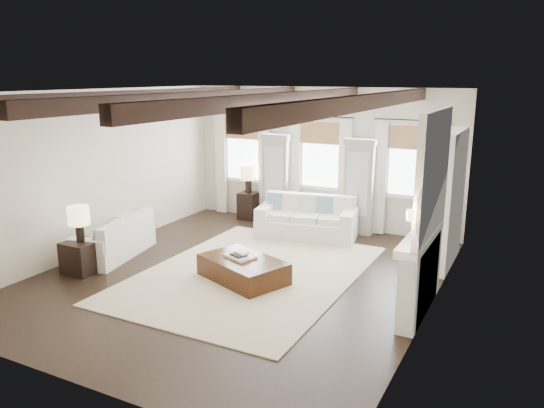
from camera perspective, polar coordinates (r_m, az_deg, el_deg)
The scene contains 15 objects.
ground at distance 9.46m, azimuth -3.54°, elevation -7.75°, with size 7.50×7.50×0.00m, color black.
room_shell at distance 9.39m, azimuth 3.04°, elevation 4.07°, with size 6.54×7.54×3.22m.
area_rug at distance 9.56m, azimuth -2.24°, elevation -7.44°, with size 3.53×4.91×0.02m, color beige.
sofa_back at distance 11.58m, azimuth 3.81°, elevation -1.80°, with size 2.24×1.31×0.90m.
sofa_left at distance 10.80m, azimuth -16.45°, elevation -3.78°, with size 1.18×1.98×0.79m.
ottoman at distance 9.21m, azimuth -3.11°, elevation -7.06°, with size 1.49×0.93×0.39m, color black.
tray at distance 9.22m, azimuth -3.44°, elevation -5.63°, with size 0.50×0.38×0.04m, color white.
book_lower at distance 9.18m, azimuth -3.62°, elevation -5.46°, with size 0.26×0.20×0.04m, color #262628.
book_upper at distance 9.16m, azimuth -3.23°, elevation -5.26°, with size 0.22×0.17×0.03m, color beige.
side_table_front at distance 10.14m, azimuth -19.74°, elevation -5.36°, with size 0.57×0.57×0.57m, color black.
lamp_front at distance 9.93m, azimuth -20.08°, elevation -1.39°, with size 0.38×0.38×0.65m.
side_table_back at distance 13.05m, azimuth -2.52°, elevation -0.17°, with size 0.44×0.44×0.66m, color black.
lamp_back at distance 12.89m, azimuth -2.56°, elevation 3.25°, with size 0.39×0.39×0.68m.
candlestick_near at distance 8.18m, azimuth 13.78°, elevation -9.08°, with size 0.17×0.17×0.83m.
candlestick_far at distance 8.47m, azimuth 14.32°, elevation -8.22°, with size 0.17×0.17×0.86m.
Camera 1 is at (4.54, -7.54, 3.46)m, focal length 35.00 mm.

